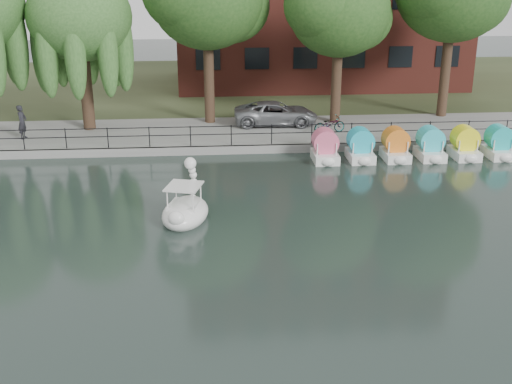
{
  "coord_description": "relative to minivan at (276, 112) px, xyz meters",
  "views": [
    {
      "loc": [
        -1.16,
        -17.3,
        9.19
      ],
      "look_at": [
        0.5,
        4.0,
        1.3
      ],
      "focal_mm": 45.0,
      "sensor_mm": 36.0,
      "label": 1
    }
  ],
  "objects": [
    {
      "name": "ground_plane",
      "position": [
        -2.62,
        -17.1,
        -1.13
      ],
      "size": [
        120.0,
        120.0,
        0.0
      ],
      "primitive_type": "plane",
      "color": "#2F3D3B"
    },
    {
      "name": "promenade",
      "position": [
        -2.62,
        -1.1,
        -0.93
      ],
      "size": [
        40.0,
        6.0,
        0.4
      ],
      "primitive_type": "cube",
      "color": "gray",
      "rests_on": "ground_plane"
    },
    {
      "name": "kerb",
      "position": [
        -2.62,
        -4.05,
        -0.93
      ],
      "size": [
        40.0,
        0.25,
        0.4
      ],
      "primitive_type": "cube",
      "color": "gray",
      "rests_on": "ground_plane"
    },
    {
      "name": "land_strip",
      "position": [
        -2.62,
        12.9,
        -0.95
      ],
      "size": [
        60.0,
        22.0,
        0.36
      ],
      "primitive_type": "cube",
      "color": "#47512D",
      "rests_on": "ground_plane"
    },
    {
      "name": "railing",
      "position": [
        -2.62,
        -3.85,
        0.01
      ],
      "size": [
        32.0,
        0.05,
        1.0
      ],
      "color": "black",
      "rests_on": "promenade"
    },
    {
      "name": "willow_mid",
      "position": [
        -10.12,
        -0.1,
        5.12
      ],
      "size": [
        5.32,
        5.32,
        8.15
      ],
      "color": "#473323",
      "rests_on": "promenade"
    },
    {
      "name": "broadleaf_right",
      "position": [
        3.38,
        0.4,
        5.25
      ],
      "size": [
        5.4,
        5.4,
        8.32
      ],
      "color": "#473323",
      "rests_on": "promenade"
    },
    {
      "name": "minivan",
      "position": [
        0.0,
        0.0,
        0.0
      ],
      "size": [
        2.58,
        5.34,
        1.46
      ],
      "primitive_type": "imported",
      "rotation": [
        0.0,
        0.0,
        1.54
      ],
      "color": "gray",
      "rests_on": "promenade"
    },
    {
      "name": "bicycle",
      "position": [
        2.63,
        -1.93,
        -0.23
      ],
      "size": [
        0.99,
        1.81,
        1.0
      ],
      "primitive_type": "imported",
      "rotation": [
        0.0,
        0.0,
        1.81
      ],
      "color": "gray",
      "rests_on": "promenade"
    },
    {
      "name": "pedestrian",
      "position": [
        -13.17,
        -1.82,
        0.26
      ],
      "size": [
        0.62,
        0.8,
        1.98
      ],
      "primitive_type": "imported",
      "rotation": [
        0.0,
        0.0,
        1.37
      ],
      "color": "black",
      "rests_on": "promenade"
    },
    {
      "name": "swan_boat",
      "position": [
        -4.67,
        -12.35,
        -0.66
      ],
      "size": [
        2.23,
        2.9,
        2.17
      ],
      "rotation": [
        0.0,
        0.0,
        -0.26
      ],
      "color": "white",
      "rests_on": "ground_plane"
    },
    {
      "name": "pedal_boat_row",
      "position": [
        6.0,
        -5.55,
        -0.53
      ],
      "size": [
        9.65,
        1.7,
        1.4
      ],
      "color": "white",
      "rests_on": "ground_plane"
    }
  ]
}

